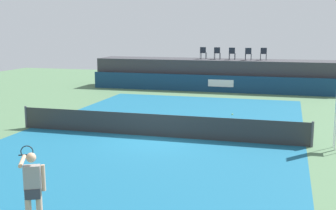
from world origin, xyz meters
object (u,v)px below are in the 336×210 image
object	(u,v)px
spectator_chair_center	(232,53)
spectator_chair_right	(248,53)
spectator_chair_far_left	(203,52)
net_post_near	(26,117)
net_post_far	(312,134)
tennis_ball	(232,114)
tennis_player	(33,187)
spectator_chair_left	(217,53)
spectator_chair_far_right	(264,53)

from	to	relation	value
spectator_chair_center	spectator_chair_right	xyz separation A→B (m)	(1.19, -0.18, 0.00)
spectator_chair_far_left	net_post_near	size ratio (longest dim) A/B	0.89
net_post_far	spectator_chair_right	bearing A→B (deg)	104.38
spectator_chair_far_left	tennis_ball	xyz separation A→B (m)	(3.52, -10.01, -2.66)
tennis_player	spectator_chair_left	bearing A→B (deg)	89.47
spectator_chair_far_left	spectator_chair_far_right	world-z (taller)	same
spectator_chair_right	spectator_chair_far_right	xyz separation A→B (m)	(1.04, 0.51, 0.00)
net_post_near	tennis_ball	world-z (taller)	net_post_near
spectator_chair_right	tennis_ball	size ratio (longest dim) A/B	13.06
spectator_chair_far_right	net_post_far	distance (m)	15.91
spectator_chair_far_right	spectator_chair_center	bearing A→B (deg)	-171.59
spectator_chair_left	net_post_near	distance (m)	16.73
spectator_chair_left	tennis_player	world-z (taller)	spectator_chair_left
spectator_chair_far_left	tennis_player	bearing A→B (deg)	-87.99
spectator_chair_far_left	net_post_far	size ratio (longest dim) A/B	0.89
spectator_chair_far_left	spectator_chair_center	xyz separation A→B (m)	(2.20, -0.32, 0.00)
tennis_player	net_post_near	bearing A→B (deg)	124.15
tennis_player	spectator_chair_far_left	bearing A→B (deg)	92.01
spectator_chair_left	net_post_near	size ratio (longest dim) A/B	0.89
spectator_chair_center	tennis_player	world-z (taller)	spectator_chair_center
spectator_chair_right	tennis_player	size ratio (longest dim) A/B	0.50
spectator_chair_center	net_post_far	bearing A→B (deg)	-71.64
spectator_chair_center	net_post_near	world-z (taller)	spectator_chair_center
spectator_chair_right	net_post_far	xyz separation A→B (m)	(3.85, -15.00, -2.19)
spectator_chair_left	tennis_ball	bearing A→B (deg)	-76.13
net_post_near	spectator_chair_right	bearing A→B (deg)	60.31
net_post_near	net_post_far	distance (m)	12.40
spectator_chair_far_right	net_post_near	world-z (taller)	spectator_chair_far_right
spectator_chair_center	spectator_chair_right	size ratio (longest dim) A/B	1.00
net_post_near	tennis_ball	xyz separation A→B (m)	(8.68, 5.49, -0.46)
spectator_chair_center	tennis_player	bearing A→B (deg)	-93.21
spectator_chair_center	spectator_chair_far_right	world-z (taller)	same
spectator_chair_right	net_post_far	size ratio (longest dim) A/B	0.89
spectator_chair_left	spectator_chair_right	distance (m)	2.35
spectator_chair_far_left	net_post_far	bearing A→B (deg)	-64.96
spectator_chair_center	spectator_chair_right	distance (m)	1.20
spectator_chair_right	net_post_near	xyz separation A→B (m)	(-8.55, -15.00, -2.19)
spectator_chair_right	net_post_far	distance (m)	15.64
spectator_chair_right	net_post_far	world-z (taller)	spectator_chair_right
net_post_far	tennis_player	bearing A→B (deg)	-125.76
net_post_near	tennis_player	bearing A→B (deg)	-55.85
tennis_ball	spectator_chair_right	bearing A→B (deg)	90.74
spectator_chair_right	tennis_ball	world-z (taller)	spectator_chair_right
spectator_chair_center	spectator_chair_right	world-z (taller)	same
spectator_chair_far_right	spectator_chair_left	bearing A→B (deg)	-177.65
spectator_chair_far_right	tennis_ball	distance (m)	10.40
spectator_chair_far_right	net_post_near	size ratio (longest dim) A/B	0.89
spectator_chair_far_left	spectator_chair_left	world-z (taller)	same
spectator_chair_left	spectator_chair_center	xyz separation A→B (m)	(1.13, -0.19, 0.00)
spectator_chair_left	net_post_near	xyz separation A→B (m)	(-6.24, -15.37, -2.19)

